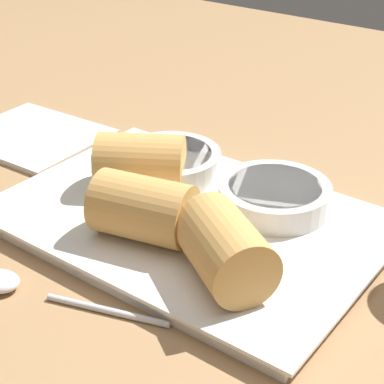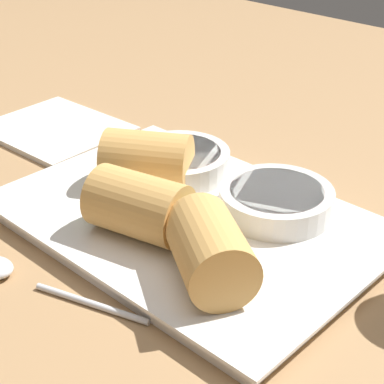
{
  "view_description": "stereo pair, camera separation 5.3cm",
  "coord_description": "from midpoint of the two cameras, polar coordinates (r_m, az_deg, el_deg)",
  "views": [
    {
      "loc": [
        31.31,
        -37.03,
        31.9
      ],
      "look_at": [
        3.37,
        0.35,
        5.56
      ],
      "focal_mm": 60.0,
      "sensor_mm": 36.0,
      "label": 1
    },
    {
      "loc": [
        35.4,
        -33.59,
        31.9
      ],
      "look_at": [
        3.37,
        0.35,
        5.56
      ],
      "focal_mm": 60.0,
      "sensor_mm": 36.0,
      "label": 2
    }
  ],
  "objects": [
    {
      "name": "roll_front_right",
      "position": [
        0.51,
        -2.19,
        -1.17
      ],
      "size": [
        9.03,
        6.81,
        5.16
      ],
      "color": "#DBA356",
      "rests_on": "serving_plate"
    },
    {
      "name": "serving_plate",
      "position": [
        0.55,
        2.79,
        -2.63
      ],
      "size": [
        31.95,
        22.0,
        1.5
      ],
      "color": "white",
      "rests_on": "table_surface"
    },
    {
      "name": "roll_front_left",
      "position": [
        0.46,
        4.83,
        -4.99
      ],
      "size": [
        9.28,
        8.48,
        5.16
      ],
      "color": "#DBA356",
      "rests_on": "serving_plate"
    },
    {
      "name": "roll_back_left",
      "position": [
        0.58,
        -1.84,
        2.88
      ],
      "size": [
        9.28,
        8.42,
        5.16
      ],
      "color": "#DBA356",
      "rests_on": "serving_plate"
    },
    {
      "name": "dipping_bowl_far",
      "position": [
        0.61,
        1.34,
        2.74
      ],
      "size": [
        9.71,
        9.71,
        2.2
      ],
      "color": "silver",
      "rests_on": "serving_plate"
    },
    {
      "name": "dipping_bowl_near",
      "position": [
        0.55,
        10.28,
        -0.77
      ],
      "size": [
        9.71,
        9.71,
        2.2
      ],
      "color": "silver",
      "rests_on": "serving_plate"
    },
    {
      "name": "table_surface",
      "position": [
        0.58,
        -0.02,
        -3.03
      ],
      "size": [
        180.0,
        140.0,
        2.0
      ],
      "color": "#A87F54",
      "rests_on": "ground"
    },
    {
      "name": "spoon",
      "position": [
        0.5,
        -13.05,
        -7.18
      ],
      "size": [
        15.21,
        6.23,
        1.2
      ],
      "color": "silver",
      "rests_on": "table_surface"
    },
    {
      "name": "napkin",
      "position": [
        0.74,
        -10.02,
        5.47
      ],
      "size": [
        15.24,
        13.12,
        0.6
      ],
      "color": "silver",
      "rests_on": "table_surface"
    }
  ]
}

